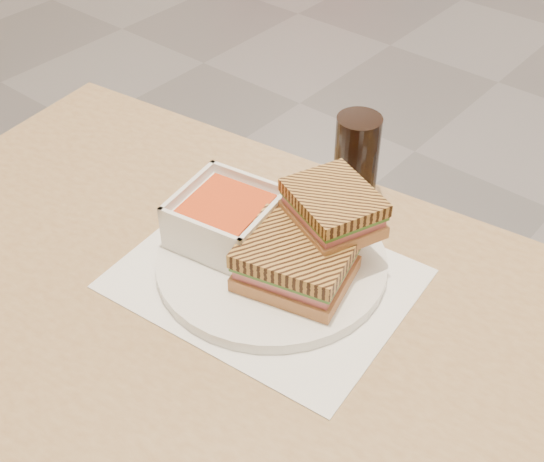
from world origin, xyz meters
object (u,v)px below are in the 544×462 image
Objects in this scene: plate at (272,262)px; soup_bowl at (226,220)px; panini_lower at (296,262)px; cola_glass at (356,160)px; main_table at (261,399)px.

plate is 2.10× the size of soup_bowl.
plate is at bearing 5.14° from soup_bowl.
panini_lower is (0.05, -0.01, 0.04)m from plate.
plate is 0.08m from soup_bowl.
soup_bowl reaches higher than panini_lower.
soup_bowl is 0.21m from cola_glass.
panini_lower is (-0.02, 0.09, 0.16)m from main_table.
panini_lower is 0.21m from cola_glass.
soup_bowl is 0.12m from panini_lower.
main_table is 8.98× the size of soup_bowl.
panini_lower is at bearing 102.45° from main_table.
panini_lower is 1.15× the size of cola_glass.
cola_glass is at bearing 104.59° from panini_lower.
soup_bowl is 1.06× the size of cola_glass.
panini_lower is at bearing -2.51° from soup_bowl.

